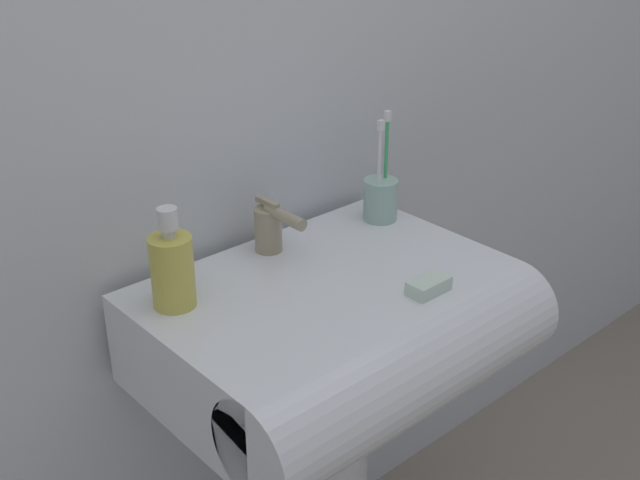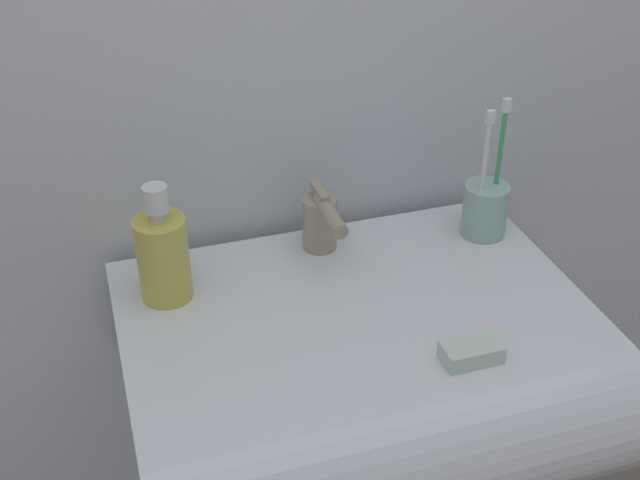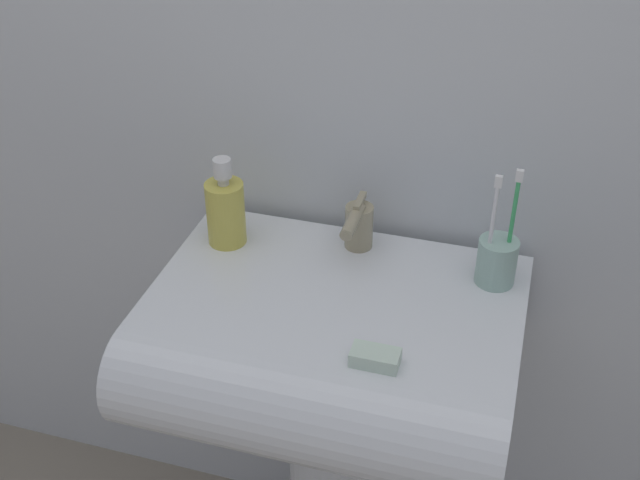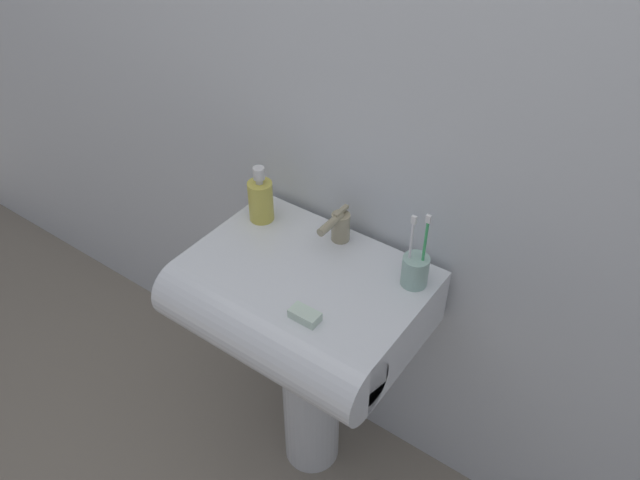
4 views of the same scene
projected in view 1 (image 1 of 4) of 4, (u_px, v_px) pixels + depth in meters
name	position (u px, v px, depth m)	size (l,w,h in m)	color
wall_back	(228.00, 41.00, 1.36)	(5.00, 0.05, 2.40)	silver
sink_basin	(344.00, 334.00, 1.36)	(0.62, 0.47, 0.17)	white
faucet	(273.00, 226.00, 1.43)	(0.05, 0.12, 0.10)	tan
toothbrush_cup	(381.00, 198.00, 1.56)	(0.07, 0.07, 0.22)	#99BFB2
soap_bottle	(172.00, 268.00, 1.26)	(0.07, 0.07, 0.17)	gold
bar_soap	(429.00, 286.00, 1.31)	(0.07, 0.04, 0.02)	silver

